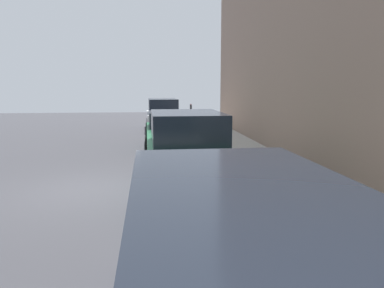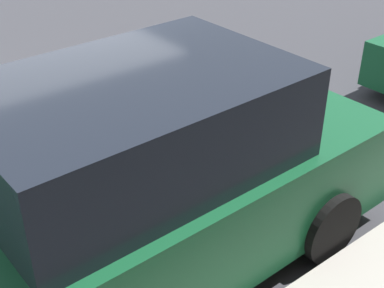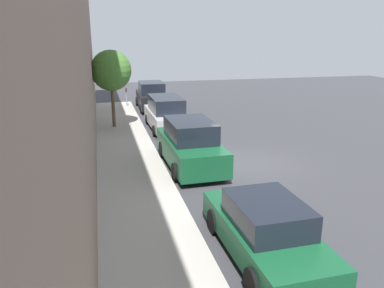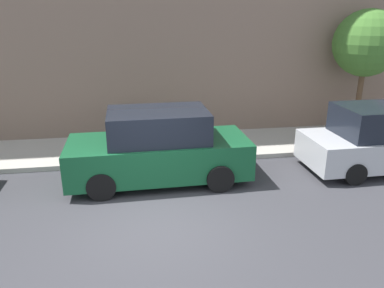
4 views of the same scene
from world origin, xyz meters
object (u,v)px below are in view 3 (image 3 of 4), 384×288
at_px(parked_suv_nearest, 152,96).
at_px(street_tree, 111,71).
at_px(parked_minivan_second, 166,114).
at_px(parking_meter_near, 126,95).
at_px(parked_sedan_fourth, 265,230).
at_px(parked_suv_third, 190,145).

height_order(parked_suv_nearest, street_tree, street_tree).
bearing_deg(street_tree, parked_minivan_second, 164.87).
distance_m(parked_minivan_second, parking_meter_near, 7.47).
distance_m(parking_meter_near, street_tree, 7.00).
height_order(parked_minivan_second, parked_sedan_fourth, parked_minivan_second).
relative_size(parked_suv_nearest, street_tree, 1.11).
bearing_deg(parked_suv_third, parked_minivan_second, -91.52).
height_order(parked_sedan_fourth, street_tree, street_tree).
relative_size(parked_suv_nearest, parked_suv_third, 1.00).
distance_m(parked_suv_third, street_tree, 8.33).
relative_size(parked_minivan_second, parked_sedan_fourth, 1.09).
height_order(parked_suv_third, street_tree, street_tree).
distance_m(parked_suv_nearest, parking_meter_near, 1.95).
bearing_deg(parking_meter_near, parked_minivan_second, 103.34).
xyz_separation_m(parked_suv_nearest, parked_suv_third, (0.25, 13.18, -0.00)).
bearing_deg(parked_minivan_second, parking_meter_near, -76.66).
height_order(parked_suv_third, parked_sedan_fourth, parked_suv_third).
distance_m(parked_suv_nearest, parked_suv_third, 13.18).
distance_m(parked_minivan_second, parked_sedan_fourth, 13.58).
xyz_separation_m(parked_suv_third, parked_sedan_fourth, (-0.19, 6.91, -0.21)).
relative_size(parked_sedan_fourth, street_tree, 1.03).
xyz_separation_m(parked_sedan_fourth, parking_meter_near, (1.74, -20.85, 0.29)).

